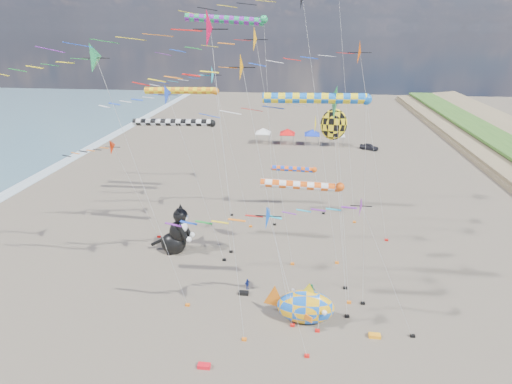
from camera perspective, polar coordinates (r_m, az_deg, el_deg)
The scene contains 29 objects.
ground at distance 30.05m, azimuth 0.59°, elevation -25.47°, with size 260.00×260.00×0.00m, color brown.
delta_kite_0 at distance 43.82m, azimuth -5.55°, elevation 15.99°, with size 9.32×2.08×18.82m.
delta_kite_3 at distance 37.40m, azimuth -13.04°, elevation 12.78°, with size 10.58×2.05×17.73m.
delta_kite_4 at distance 24.95m, azimuth -11.76°, elevation 21.22°, with size 12.76×2.31×23.46m.
delta_kite_5 at distance 25.65m, azimuth 0.59°, elevation -4.95°, with size 9.29×1.93×11.81m.
delta_kite_6 at distance 35.29m, azimuth -2.04°, elevation 20.55°, with size 12.06×2.21×22.59m.
delta_kite_7 at distance 28.43m, azimuth 14.41°, elevation -2.23°, with size 9.96×1.61×12.01m.
delta_kite_8 at distance 41.41m, azimuth 14.26°, elevation 18.50°, with size 13.91×2.46×21.46m.
delta_kite_9 at distance 26.42m, azimuth -4.67°, elevation 16.53°, with size 11.08×1.94×20.96m.
delta_kite_10 at distance 44.82m, azimuth -18.80°, elevation 5.82°, with size 7.95×1.82×11.65m.
delta_kite_11 at distance 30.91m, azimuth -22.00°, elevation 16.85°, with size 12.00×2.24×21.54m.
delta_kite_12 at distance 29.75m, azimuth 9.17°, elevation 12.21°, with size 12.43×2.77×18.79m.
windsock_0 at distance 29.69m, azimuth 9.08°, elevation 12.91°, with size 9.04×0.79×18.01m.
windsock_1 at distance 44.14m, azimuth -3.93°, elevation 23.24°, with size 9.71×0.82×23.48m.
windsock_2 at distance 47.97m, azimuth -10.25°, elevation 13.99°, with size 9.95×0.82×16.02m.
windsock_3 at distance 50.05m, azimuth 5.65°, elevation 3.26°, with size 7.09×0.69×6.35m.
windsock_4 at distance 29.45m, azimuth 6.97°, elevation 0.79°, with size 7.48×0.66×11.94m.
windsock_5 at distance 39.31m, azimuth -11.40°, elevation 9.61°, with size 9.50×0.72×14.30m.
angelfish_kite at distance 34.27m, azimuth 10.70°, elevation 9.27°, with size 3.74×3.02×16.16m.
cat_inflatable at distance 42.87m, azimuth -11.48°, elevation -5.20°, with size 4.07×2.03×5.49m, color black, non-canonical shape.
fish_inflatable at distance 33.59m, azimuth 6.99°, elevation -15.98°, with size 6.22×3.01×3.89m.
person_adult at distance 35.44m, azimuth 5.32°, elevation -14.82°, with size 0.66×0.43×1.80m, color #9895A0.
child_green at distance 37.01m, azimuth 7.97°, elevation -13.71°, with size 0.59×0.46×1.21m, color #1C7C45.
child_blue at distance 37.52m, azimuth -1.25°, elevation -13.01°, with size 0.64×0.27×1.09m, color navy.
kite_bag_0 at distance 37.11m, azimuth -1.79°, elevation -14.23°, with size 0.90×0.44×0.30m, color black.
kite_bag_1 at distance 31.00m, azimuth -7.43°, elevation -23.42°, with size 0.90×0.44×0.30m, color red.
kite_bag_2 at distance 34.20m, azimuth 16.58°, elevation -19.07°, with size 0.90×0.44×0.30m, color orange.
tent_row at distance 82.30m, azimuth 6.29°, elevation 8.84°, with size 19.20×4.20×3.80m.
parked_car at distance 82.05m, azimuth 15.86°, elevation 6.24°, with size 1.45×3.61×1.23m, color #26262D.
Camera 1 is at (2.12, -20.04, 22.29)m, focal length 28.00 mm.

